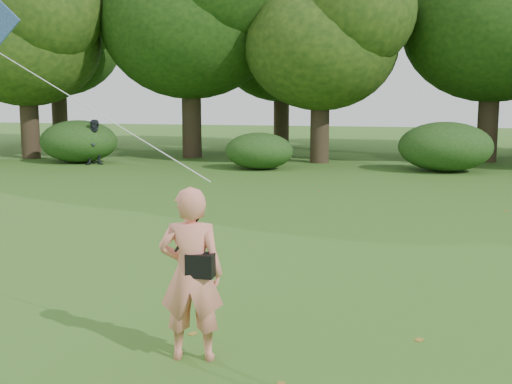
# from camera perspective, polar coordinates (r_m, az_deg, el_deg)

# --- Properties ---
(ground) EXTENTS (100.00, 100.00, 0.00)m
(ground) POSITION_cam_1_polar(r_m,az_deg,el_deg) (7.83, 2.60, -13.35)
(ground) COLOR #265114
(ground) RESTS_ON ground
(man_kite_flyer) EXTENTS (0.78, 0.58, 1.95)m
(man_kite_flyer) POSITION_cam_1_polar(r_m,az_deg,el_deg) (7.15, -5.78, -7.28)
(man_kite_flyer) COLOR #F08771
(man_kite_flyer) RESTS_ON ground
(bystander_left) EXTENTS (1.12, 1.03, 1.86)m
(bystander_left) POSITION_cam_1_polar(r_m,az_deg,el_deg) (27.22, -14.01, 4.31)
(bystander_left) COLOR #23282E
(bystander_left) RESTS_ON ground
(crossbody_bag) EXTENTS (0.43, 0.20, 0.74)m
(crossbody_bag) POSITION_cam_1_polar(r_m,az_deg,el_deg) (7.06, -4.97, -6.40)
(crossbody_bag) COLOR black
(crossbody_bag) RESTS_ON ground
(tree_line) EXTENTS (54.70, 15.30, 9.48)m
(tree_line) POSITION_cam_1_polar(r_m,az_deg,el_deg) (30.15, 13.63, 13.64)
(tree_line) COLOR #3A2D1E
(tree_line) RESTS_ON ground
(shrub_band) EXTENTS (39.15, 3.22, 1.88)m
(shrub_band) POSITION_cam_1_polar(r_m,az_deg,el_deg) (24.91, 7.94, 3.92)
(shrub_band) COLOR #264919
(shrub_band) RESTS_ON ground
(fallen_leaves) EXTENTS (11.15, 15.74, 0.01)m
(fallen_leaves) POSITION_cam_1_polar(r_m,az_deg,el_deg) (9.13, 12.67, -10.25)
(fallen_leaves) COLOR olive
(fallen_leaves) RESTS_ON ground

